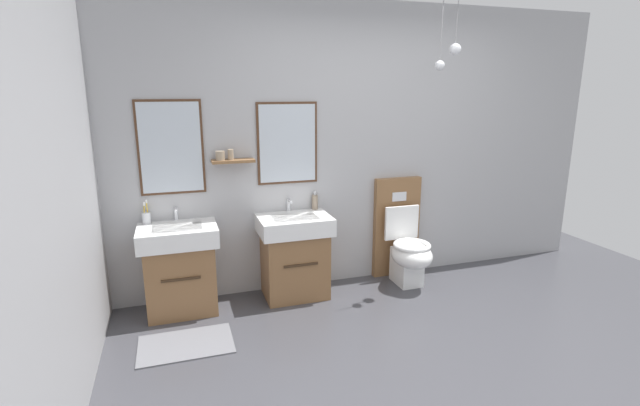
{
  "coord_description": "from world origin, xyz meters",
  "views": [
    {
      "loc": [
        -1.76,
        -2.29,
        1.84
      ],
      "look_at": [
        -0.59,
        1.34,
        0.89
      ],
      "focal_mm": 25.79,
      "sensor_mm": 36.0,
      "label": 1
    }
  ],
  "objects": [
    {
      "name": "toothbrush_cup",
      "position": [
        -2.01,
        1.66,
        0.81
      ],
      "size": [
        0.07,
        0.07,
        0.2
      ],
      "color": "silver",
      "rests_on": "vanity_sink_left"
    },
    {
      "name": "soap_dispenser",
      "position": [
        -0.54,
        1.67,
        0.82
      ],
      "size": [
        0.06,
        0.06,
        0.17
      ],
      "color": "gray",
      "rests_on": "vanity_sink_right"
    },
    {
      "name": "ground_plane",
      "position": [
        0.0,
        0.0,
        -0.05
      ],
      "size": [
        6.15,
        4.84,
        0.1
      ],
      "primitive_type": "cube",
      "color": "#3D3D42",
      "rests_on": "ground"
    },
    {
      "name": "vanity_sink_left",
      "position": [
        -1.77,
        1.5,
        0.4
      ],
      "size": [
        0.63,
        0.48,
        0.75
      ],
      "color": "brown",
      "rests_on": "ground"
    },
    {
      "name": "toilet",
      "position": [
        0.32,
        1.5,
        0.38
      ],
      "size": [
        0.48,
        0.62,
        1.0
      ],
      "color": "brown",
      "rests_on": "ground"
    },
    {
      "name": "wall_back",
      "position": [
        -0.02,
        1.76,
        1.31
      ],
      "size": [
        4.95,
        0.64,
        2.61
      ],
      "color": "#A8A8AA",
      "rests_on": "ground"
    },
    {
      "name": "tap_on_right_sink",
      "position": [
        -0.78,
        1.67,
        0.82
      ],
      "size": [
        0.03,
        0.13,
        0.11
      ],
      "color": "silver",
      "rests_on": "vanity_sink_right"
    },
    {
      "name": "bath_mat",
      "position": [
        -1.77,
        0.91,
        0.01
      ],
      "size": [
        0.68,
        0.44,
        0.01
      ],
      "primitive_type": "cube",
      "color": "slate",
      "rests_on": "ground"
    },
    {
      "name": "tap_on_left_sink",
      "position": [
        -1.77,
        1.67,
        0.82
      ],
      "size": [
        0.03,
        0.13,
        0.11
      ],
      "color": "silver",
      "rests_on": "vanity_sink_left"
    },
    {
      "name": "wall_left",
      "position": [
        -2.41,
        0.0,
        1.31
      ],
      "size": [
        0.12,
        3.64,
        2.61
      ],
      "primitive_type": "cube",
      "color": "#A8A8AA",
      "rests_on": "ground"
    },
    {
      "name": "vanity_sink_right",
      "position": [
        -0.78,
        1.5,
        0.4
      ],
      "size": [
        0.63,
        0.48,
        0.75
      ],
      "color": "brown",
      "rests_on": "ground"
    }
  ]
}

